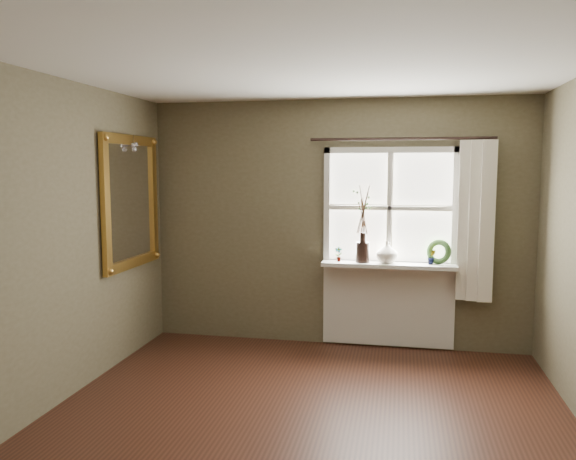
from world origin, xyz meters
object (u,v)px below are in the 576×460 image
(dark_jug, at_px, (363,252))
(wreath, at_px, (439,254))
(gilt_mirror, at_px, (131,201))
(cream_vase, at_px, (387,252))

(dark_jug, height_order, wreath, wreath)
(wreath, bearing_deg, gilt_mirror, -143.45)
(wreath, xyz_separation_m, gilt_mirror, (-3.01, -0.66, 0.54))
(dark_jug, distance_m, cream_vase, 0.25)
(dark_jug, relative_size, cream_vase, 0.92)
(cream_vase, relative_size, wreath, 0.88)
(cream_vase, distance_m, wreath, 0.52)
(wreath, relative_size, gilt_mirror, 0.20)
(cream_vase, height_order, gilt_mirror, gilt_mirror)
(dark_jug, bearing_deg, gilt_mirror, -164.64)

